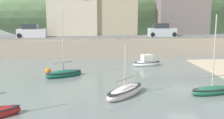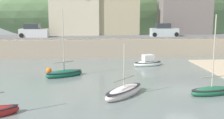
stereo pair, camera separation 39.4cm
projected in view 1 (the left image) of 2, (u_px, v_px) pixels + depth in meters
quay_seawall at (141, 46)px, 39.03m from camera, size 48.00×9.40×2.40m
hillside_backdrop at (127, 5)px, 75.26m from camera, size 80.00×44.00×22.04m
waterfront_building_left at (72, 6)px, 44.73m from camera, size 7.96×5.40×8.99m
waterfront_building_centre at (115, 3)px, 45.29m from camera, size 7.16×4.61×9.72m
waterfront_building_right at (182, 0)px, 46.23m from camera, size 8.52×4.50×10.88m
sailboat_far_left at (212, 90)px, 20.99m from camera, size 3.67×1.96×6.08m
rowboat_small_beached at (147, 63)px, 31.96m from camera, size 3.61×2.12×1.43m
fishing_boat_green at (64, 74)px, 26.61m from camera, size 3.87×2.93×6.50m
sailboat_tall_mast at (125, 92)px, 20.55m from camera, size 3.78×4.16×4.06m
parked_car_near_slipway at (32, 32)px, 40.43m from camera, size 4.17×1.88×1.95m
parked_car_by_wall at (162, 31)px, 42.20m from camera, size 4.13×1.82×1.95m
mooring_buoy at (48, 71)px, 28.46m from camera, size 0.58×0.58×0.58m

